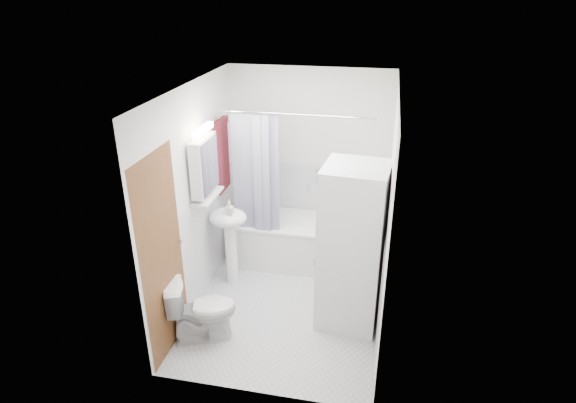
% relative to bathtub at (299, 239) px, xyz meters
% --- Properties ---
extents(floor, '(2.60, 2.60, 0.00)m').
position_rel_bathtub_xyz_m(floor, '(0.04, -0.92, -0.32)').
color(floor, silver).
rests_on(floor, ground).
extents(room_walls, '(2.60, 2.60, 2.60)m').
position_rel_bathtub_xyz_m(room_walls, '(0.04, -0.92, 1.17)').
color(room_walls, white).
rests_on(room_walls, ground).
extents(wainscot, '(1.98, 2.58, 2.58)m').
position_rel_bathtub_xyz_m(wainscot, '(0.04, -0.63, 0.28)').
color(wainscot, white).
rests_on(wainscot, ground).
extents(door, '(0.05, 2.00, 2.00)m').
position_rel_bathtub_xyz_m(door, '(-0.91, -1.47, 0.68)').
color(door, brown).
rests_on(door, ground).
extents(bathtub, '(1.52, 0.72, 0.58)m').
position_rel_bathtub_xyz_m(bathtub, '(0.00, 0.00, 0.00)').
color(bathtub, white).
rests_on(bathtub, ground).
extents(tub_spout, '(0.04, 0.12, 0.04)m').
position_rel_bathtub_xyz_m(tub_spout, '(0.20, 0.33, 0.58)').
color(tub_spout, silver).
rests_on(tub_spout, room_walls).
extents(curtain_rod, '(1.70, 0.02, 0.02)m').
position_rel_bathtub_xyz_m(curtain_rod, '(-0.00, -0.30, 1.68)').
color(curtain_rod, silver).
rests_on(curtain_rod, room_walls).
extents(shower_curtain, '(0.55, 0.02, 1.45)m').
position_rel_bathtub_xyz_m(shower_curtain, '(-0.47, -0.30, 0.93)').
color(shower_curtain, '#141242').
rests_on(shower_curtain, curtain_rod).
extents(sink, '(0.44, 0.37, 1.04)m').
position_rel_bathtub_xyz_m(sink, '(-0.72, -0.60, 0.38)').
color(sink, white).
rests_on(sink, ground).
extents(medicine_cabinet, '(0.13, 0.50, 0.71)m').
position_rel_bathtub_xyz_m(medicine_cabinet, '(-0.87, -0.82, 1.25)').
color(medicine_cabinet, white).
rests_on(medicine_cabinet, room_walls).
extents(shelf, '(0.18, 0.54, 0.02)m').
position_rel_bathtub_xyz_m(shelf, '(-0.85, -0.82, 0.88)').
color(shelf, silver).
rests_on(shelf, room_walls).
extents(shower_caddy, '(0.22, 0.06, 0.02)m').
position_rel_bathtub_xyz_m(shower_caddy, '(0.25, 0.32, 0.83)').
color(shower_caddy, silver).
rests_on(shower_caddy, room_walls).
extents(towel, '(0.07, 0.37, 0.88)m').
position_rel_bathtub_xyz_m(towel, '(-0.90, -0.17, 1.13)').
color(towel, maroon).
rests_on(towel, room_walls).
extents(washer_dryer, '(0.68, 0.67, 1.73)m').
position_rel_bathtub_xyz_m(washer_dryer, '(0.71, -1.02, 0.55)').
color(washer_dryer, white).
rests_on(washer_dryer, ground).
extents(toilet, '(0.77, 0.60, 0.66)m').
position_rel_bathtub_xyz_m(toilet, '(-0.68, -1.62, 0.01)').
color(toilet, white).
rests_on(toilet, ground).
extents(soap_pump, '(0.08, 0.17, 0.08)m').
position_rel_bathtub_xyz_m(soap_pump, '(-0.67, -0.67, 0.63)').
color(soap_pump, gray).
rests_on(soap_pump, sink).
extents(shelf_bottle, '(0.07, 0.18, 0.07)m').
position_rel_bathtub_xyz_m(shelf_bottle, '(-0.85, -0.97, 0.93)').
color(shelf_bottle, gray).
rests_on(shelf_bottle, shelf).
extents(shelf_cup, '(0.10, 0.09, 0.10)m').
position_rel_bathtub_xyz_m(shelf_cup, '(-0.85, -0.70, 0.94)').
color(shelf_cup, gray).
rests_on(shelf_cup, shelf).
extents(shampoo_a, '(0.13, 0.17, 0.13)m').
position_rel_bathtub_xyz_m(shampoo_a, '(0.39, 0.32, 0.91)').
color(shampoo_a, gray).
rests_on(shampoo_a, shower_caddy).
extents(shampoo_b, '(0.08, 0.21, 0.08)m').
position_rel_bathtub_xyz_m(shampoo_b, '(0.51, 0.32, 0.88)').
color(shampoo_b, navy).
rests_on(shampoo_b, shower_caddy).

